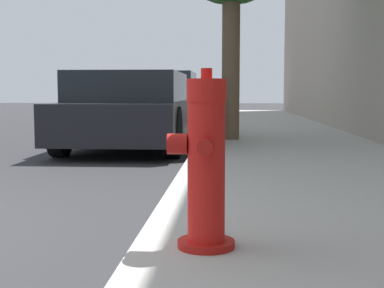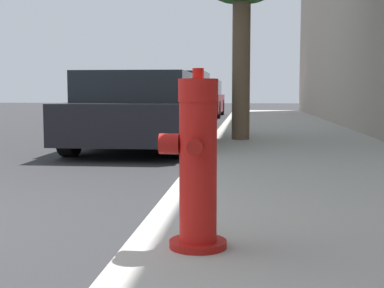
# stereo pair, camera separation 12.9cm
# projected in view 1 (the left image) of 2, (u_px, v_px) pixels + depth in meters

# --- Properties ---
(fire_hydrant) EXTENTS (0.34, 0.35, 0.89)m
(fire_hydrant) POSITION_uv_depth(u_px,v_px,m) (205.00, 166.00, 2.65)
(fire_hydrant) COLOR #A91511
(fire_hydrant) RESTS_ON sidewalk_slab
(parked_car_near) EXTENTS (1.80, 3.99, 1.21)m
(parked_car_near) POSITION_uv_depth(u_px,v_px,m) (132.00, 111.00, 8.57)
(parked_car_near) COLOR black
(parked_car_near) RESTS_ON ground_plane
(parked_car_mid) EXTENTS (1.73, 3.91, 1.41)m
(parked_car_mid) POSITION_uv_depth(u_px,v_px,m) (164.00, 101.00, 13.90)
(parked_car_mid) COLOR #B7B7BC
(parked_car_mid) RESTS_ON ground_plane
(parked_car_far) EXTENTS (1.71, 4.51, 1.32)m
(parked_car_far) POSITION_uv_depth(u_px,v_px,m) (185.00, 99.00, 19.67)
(parked_car_far) COLOR maroon
(parked_car_far) RESTS_ON ground_plane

